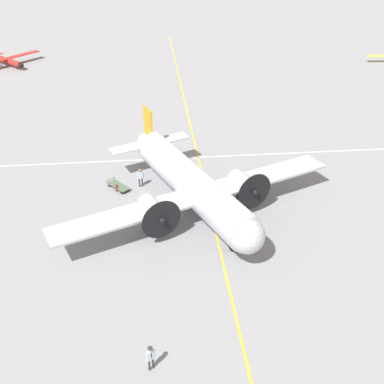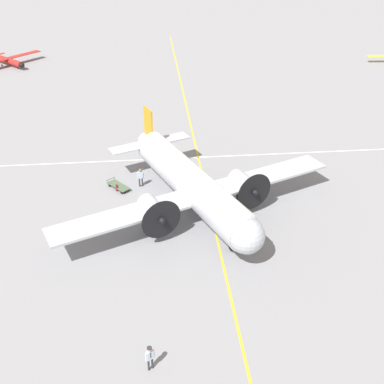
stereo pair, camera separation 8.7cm
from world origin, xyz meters
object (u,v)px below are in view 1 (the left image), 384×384
at_px(passenger_boarding, 140,176).
at_px(baggage_cart, 118,186).
at_px(airliner_main, 195,186).
at_px(crew_foreground, 151,356).
at_px(light_aircraft_distant, 7,61).
at_px(suitcase_near_door, 116,188).

height_order(passenger_boarding, baggage_cart, passenger_boarding).
distance_m(airliner_main, passenger_boarding, 6.68).
relative_size(crew_foreground, passenger_boarding, 0.96).
height_order(airliner_main, light_aircraft_distant, airliner_main).
distance_m(suitcase_near_door, light_aircraft_distant, 43.53).
relative_size(airliner_main, light_aircraft_distant, 2.66).
bearing_deg(crew_foreground, suitcase_near_door, -111.74).
bearing_deg(suitcase_near_door, baggage_cart, 153.06).
height_order(crew_foreground, suitcase_near_door, crew_foreground).
distance_m(suitcase_near_door, baggage_cart, 0.34).
xyz_separation_m(crew_foreground, baggage_cart, (-19.80, -2.45, -0.80)).
xyz_separation_m(baggage_cart, light_aircraft_distant, (-39.23, -18.36, 0.59)).
bearing_deg(crew_foreground, airliner_main, -134.00).
bearing_deg(suitcase_near_door, light_aircraft_distant, -155.28).
bearing_deg(baggage_cart, light_aircraft_distant, 165.53).
bearing_deg(light_aircraft_distant, crew_foreground, -25.75).
height_order(suitcase_near_door, light_aircraft_distant, light_aircraft_distant).
height_order(crew_foreground, passenger_boarding, passenger_boarding).
distance_m(baggage_cart, light_aircraft_distant, 43.32).
bearing_deg(airliner_main, passenger_boarding, -160.31).
xyz_separation_m(airliner_main, light_aircraft_distant, (-43.79, -24.79, -1.76)).
xyz_separation_m(passenger_boarding, baggage_cart, (0.21, -2.02, -0.81)).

